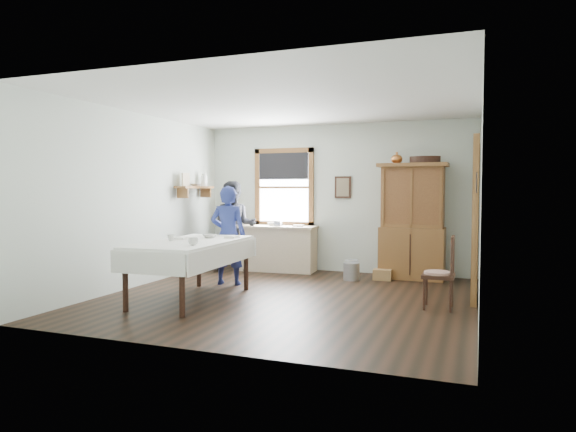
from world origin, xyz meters
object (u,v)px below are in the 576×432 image
at_px(wicker_basket, 383,275).
at_px(woman_blue, 228,239).
at_px(pail, 351,271).
at_px(spindle_chair, 438,272).
at_px(work_counter, 277,248).
at_px(china_hutch, 412,221).
at_px(figure_dark, 235,230).
at_px(dining_table, 192,270).

xyz_separation_m(wicker_basket, woman_blue, (-2.23, -1.25, 0.64)).
bearing_deg(wicker_basket, pail, -159.46).
bearing_deg(spindle_chair, work_counter, 145.44).
height_order(spindle_chair, woman_blue, woman_blue).
bearing_deg(china_hutch, work_counter, -178.64).
bearing_deg(wicker_basket, spindle_chair, -60.44).
bearing_deg(figure_dark, dining_table, -96.94).
bearing_deg(figure_dark, pail, -23.81).
relative_size(work_counter, dining_table, 0.72).
height_order(pail, woman_blue, woman_blue).
distance_m(work_counter, wicker_basket, 2.06).
xyz_separation_m(china_hutch, figure_dark, (-3.17, -0.33, -0.20)).
bearing_deg(woman_blue, figure_dark, -77.99).
bearing_deg(spindle_chair, pail, 132.95).
bearing_deg(china_hutch, woman_blue, -148.87).
xyz_separation_m(work_counter, china_hutch, (2.45, 0.02, 0.55)).
height_order(spindle_chair, wicker_basket, spindle_chair).
distance_m(work_counter, woman_blue, 1.58).
bearing_deg(work_counter, spindle_chair, -37.70).
height_order(pail, wicker_basket, pail).
bearing_deg(dining_table, pail, 53.25).
height_order(dining_table, woman_blue, woman_blue).
bearing_deg(pail, figure_dark, 175.88).
relative_size(spindle_chair, wicker_basket, 3.09).
relative_size(dining_table, spindle_chair, 2.18).
bearing_deg(work_counter, dining_table, -96.71).
distance_m(wicker_basket, woman_blue, 2.64).
distance_m(work_counter, china_hutch, 2.51).
bearing_deg(dining_table, spindle_chair, 11.43).
relative_size(china_hutch, woman_blue, 1.34).
relative_size(dining_table, woman_blue, 1.40).
height_order(china_hutch, figure_dark, china_hutch).
bearing_deg(dining_table, woman_blue, 92.48).
distance_m(work_counter, pail, 1.62).
bearing_deg(dining_table, work_counter, 86.44).
distance_m(spindle_chair, figure_dark, 4.17).
bearing_deg(figure_dark, china_hutch, -13.81).
xyz_separation_m(work_counter, dining_table, (-0.17, -2.74, -0.01)).
height_order(wicker_basket, figure_dark, figure_dark).
height_order(work_counter, wicker_basket, work_counter).
relative_size(china_hutch, spindle_chair, 2.09).
bearing_deg(woman_blue, wicker_basket, -160.72).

